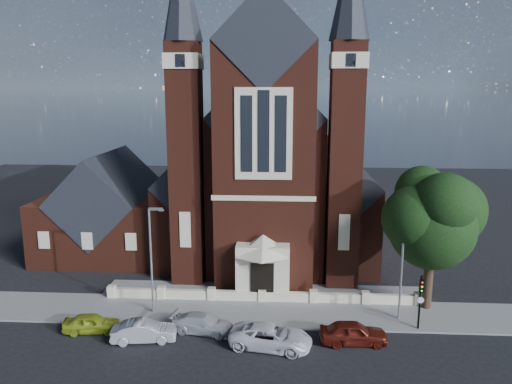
# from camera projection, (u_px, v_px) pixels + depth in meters

# --- Properties ---
(ground) EXTENTS (120.00, 120.00, 0.00)m
(ground) POSITION_uv_depth(u_px,v_px,m) (266.00, 264.00, 47.41)
(ground) COLOR black
(ground) RESTS_ON ground
(pavement_strip) EXTENTS (60.00, 5.00, 0.12)m
(pavement_strip) POSITION_uv_depth(u_px,v_px,m) (261.00, 313.00, 37.15)
(pavement_strip) COLOR gray
(pavement_strip) RESTS_ON ground
(forecourt_paving) EXTENTS (26.00, 3.00, 0.14)m
(forecourt_paving) POSITION_uv_depth(u_px,v_px,m) (263.00, 292.00, 41.06)
(forecourt_paving) COLOR gray
(forecourt_paving) RESTS_ON ground
(forecourt_wall) EXTENTS (24.00, 0.40, 0.90)m
(forecourt_wall) POSITION_uv_depth(u_px,v_px,m) (262.00, 302.00, 39.10)
(forecourt_wall) COLOR beige
(forecourt_wall) RESTS_ON ground
(church) EXTENTS (20.01, 34.90, 29.20)m
(church) POSITION_uv_depth(u_px,v_px,m) (270.00, 166.00, 53.50)
(church) COLOR #542216
(church) RESTS_ON ground
(parish_hall) EXTENTS (12.00, 12.20, 10.24)m
(parish_hall) POSITION_uv_depth(u_px,v_px,m) (110.00, 213.00, 50.45)
(parish_hall) COLOR #542216
(parish_hall) RESTS_ON ground
(street_tree) EXTENTS (6.40, 6.60, 10.70)m
(street_tree) POSITION_uv_depth(u_px,v_px,m) (435.00, 221.00, 36.17)
(street_tree) COLOR black
(street_tree) RESTS_ON ground
(street_lamp_left) EXTENTS (1.16, 0.22, 8.09)m
(street_lamp_left) POSITION_uv_depth(u_px,v_px,m) (152.00, 254.00, 36.18)
(street_lamp_left) COLOR gray
(street_lamp_left) RESTS_ON ground
(street_lamp_right) EXTENTS (1.16, 0.22, 8.09)m
(street_lamp_right) POSITION_uv_depth(u_px,v_px,m) (403.00, 259.00, 35.13)
(street_lamp_right) COLOR gray
(street_lamp_right) RESTS_ON ground
(traffic_signal) EXTENTS (0.28, 0.42, 4.00)m
(traffic_signal) POSITION_uv_depth(u_px,v_px,m) (421.00, 296.00, 33.95)
(traffic_signal) COLOR black
(traffic_signal) RESTS_ON ground
(car_lime_van) EXTENTS (3.95, 1.95, 1.29)m
(car_lime_van) POSITION_uv_depth(u_px,v_px,m) (92.00, 323.00, 34.16)
(car_lime_van) COLOR #97AC22
(car_lime_van) RESTS_ON ground
(car_silver_a) EXTENTS (4.40, 2.11, 1.39)m
(car_silver_a) POSITION_uv_depth(u_px,v_px,m) (144.00, 331.00, 32.91)
(car_silver_a) COLOR #9EA0A5
(car_silver_a) RESTS_ON ground
(car_silver_b) EXTENTS (4.66, 2.58, 1.28)m
(car_silver_b) POSITION_uv_depth(u_px,v_px,m) (203.00, 324.00, 34.11)
(car_silver_b) COLOR silver
(car_silver_b) RESTS_ON ground
(car_white_suv) EXTENTS (5.68, 3.34, 1.48)m
(car_white_suv) POSITION_uv_depth(u_px,v_px,m) (271.00, 337.00, 32.08)
(car_white_suv) COLOR white
(car_white_suv) RESTS_ON ground
(car_dark_red) EXTENTS (4.51, 2.03, 1.51)m
(car_dark_red) POSITION_uv_depth(u_px,v_px,m) (353.00, 333.00, 32.60)
(car_dark_red) COLOR #55160E
(car_dark_red) RESTS_ON ground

